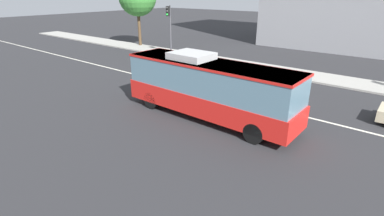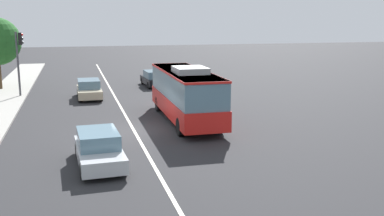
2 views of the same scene
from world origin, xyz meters
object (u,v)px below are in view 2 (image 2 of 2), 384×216
object	(u,v)px
transit_bus	(186,92)
sedan_beige	(89,89)
traffic_light_mid_block	(19,53)
sedan_black	(154,79)
sedan_silver	(99,149)

from	to	relation	value
transit_bus	sedan_beige	distance (m)	11.22
transit_bus	traffic_light_mid_block	size ratio (longest dim) A/B	1.93
transit_bus	sedan_black	xyz separation A→B (m)	(14.69, -0.69, -1.09)
sedan_beige	traffic_light_mid_block	xyz separation A→B (m)	(1.87, 5.19, 2.84)
sedan_black	transit_bus	bearing A→B (deg)	175.06
sedan_silver	traffic_light_mid_block	bearing A→B (deg)	-168.08
sedan_beige	sedan_silver	size ratio (longest dim) A/B	0.99
sedan_silver	sedan_black	world-z (taller)	same
sedan_black	traffic_light_mid_block	distance (m)	12.05
sedan_silver	traffic_light_mid_block	xyz separation A→B (m)	(18.79, 4.95, 2.84)
sedan_beige	sedan_silver	xyz separation A→B (m)	(-16.92, 0.24, 0.00)
transit_bus	sedan_beige	size ratio (longest dim) A/B	2.22
transit_bus	sedan_black	bearing A→B (deg)	-1.97
transit_bus	sedan_black	size ratio (longest dim) A/B	2.20
traffic_light_mid_block	sedan_silver	bearing A→B (deg)	-80.42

